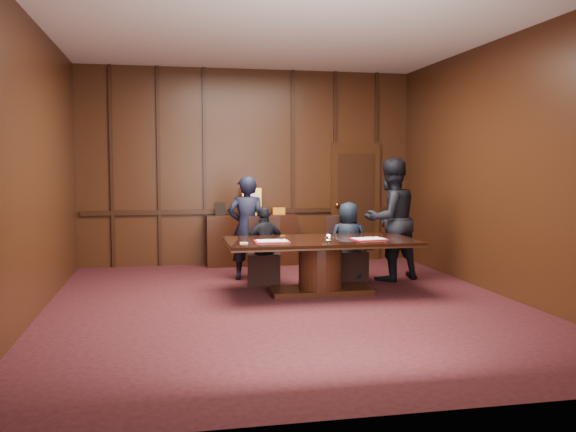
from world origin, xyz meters
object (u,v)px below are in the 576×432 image
object	(u,v)px
conference_table	(320,257)
sideboard	(251,238)
witness_left	(247,228)
signatory_left	(265,246)
witness_right	(391,219)
signatory_right	(348,242)

from	to	relation	value
conference_table	sideboard	bearing A→B (deg)	102.67
conference_table	witness_left	world-z (taller)	witness_left
signatory_left	witness_right	bearing A→B (deg)	165.12
sideboard	signatory_left	world-z (taller)	sideboard
signatory_right	witness_left	size ratio (longest dim) A/B	0.76
signatory_left	witness_left	size ratio (longest dim) A/B	0.72
conference_table	witness_left	distance (m)	1.55
witness_left	signatory_left	bearing A→B (deg)	119.23
sideboard	conference_table	size ratio (longest dim) A/B	0.61
sideboard	conference_table	bearing A→B (deg)	-77.33
conference_table	signatory_left	bearing A→B (deg)	129.09
conference_table	witness_right	distance (m)	1.60
sideboard	signatory_right	distance (m)	2.23
witness_right	conference_table	bearing A→B (deg)	13.49
signatory_left	witness_left	bearing A→B (deg)	-79.70
signatory_left	witness_right	world-z (taller)	witness_right
signatory_left	witness_right	distance (m)	2.01
conference_table	witness_left	xyz separation A→B (m)	(-0.86, 1.25, 0.30)
conference_table	signatory_left	world-z (taller)	signatory_left
sideboard	conference_table	xyz separation A→B (m)	(0.59, -2.64, 0.02)
conference_table	signatory_right	distance (m)	1.04
conference_table	signatory_left	size ratio (longest dim) A/B	2.25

